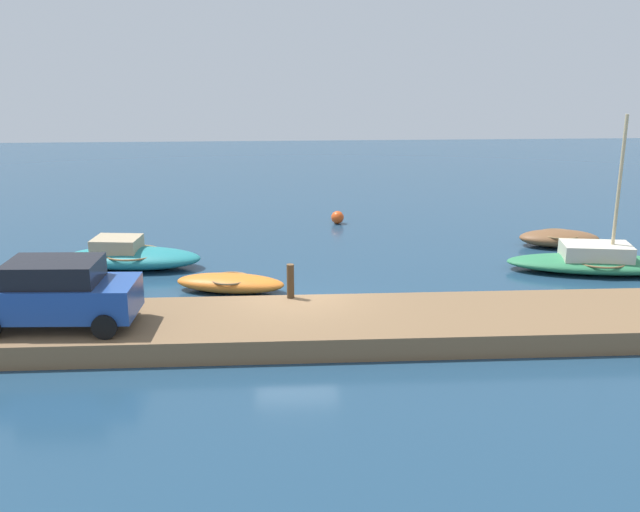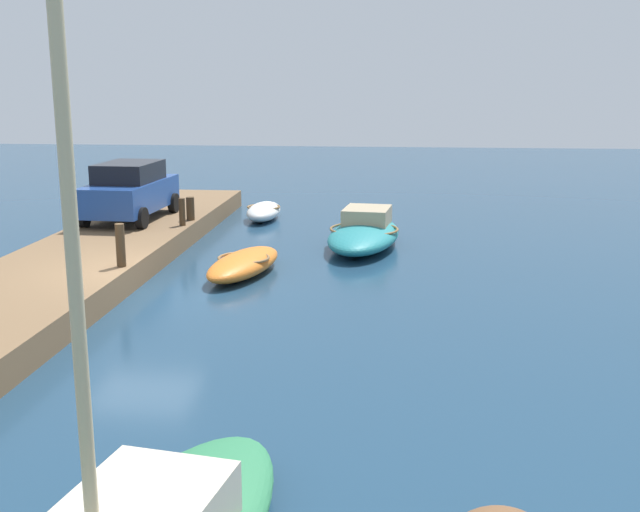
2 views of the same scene
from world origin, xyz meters
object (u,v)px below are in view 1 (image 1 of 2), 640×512
object	(u,v)px
mooring_post_mid_east	(290,281)
marker_buoy	(337,217)
rowboat_orange	(230,283)
motorboat_teal	(131,256)
mooring_post_west	(74,290)
rowboat_brown	(559,238)
mooring_post_mid_west	(107,288)
parked_car	(56,293)
sailboat_green	(598,261)

from	to	relation	value
mooring_post_mid_east	marker_buoy	bearing A→B (deg)	78.67
rowboat_orange	motorboat_teal	bearing A→B (deg)	153.59
mooring_post_west	marker_buoy	distance (m)	14.70
rowboat_brown	mooring_post_west	xyz separation A→B (m)	(-17.17, -7.43, 0.65)
mooring_post_mid_west	parked_car	size ratio (longest dim) A/B	0.20
mooring_post_mid_west	parked_car	distance (m)	2.14
sailboat_green	rowboat_orange	size ratio (longest dim) A/B	1.75
rowboat_brown	mooring_post_mid_west	world-z (taller)	mooring_post_mid_west
mooring_post_west	mooring_post_mid_west	size ratio (longest dim) A/B	0.87
motorboat_teal	marker_buoy	world-z (taller)	motorboat_teal
mooring_post_mid_east	rowboat_brown	bearing A→B (deg)	34.23
mooring_post_west	marker_buoy	world-z (taller)	mooring_post_west
mooring_post_mid_west	rowboat_brown	bearing A→B (deg)	24.62
rowboat_brown	marker_buoy	xyz separation A→B (m)	(-8.55, 4.45, -0.05)
mooring_post_mid_west	sailboat_green	bearing A→B (deg)	13.64
rowboat_orange	parked_car	bearing A→B (deg)	-122.03
rowboat_orange	mooring_post_mid_east	world-z (taller)	mooring_post_mid_east
motorboat_teal	rowboat_brown	bearing A→B (deg)	13.27
motorboat_teal	mooring_post_mid_east	bearing A→B (deg)	-37.51
rowboat_brown	marker_buoy	bearing A→B (deg)	159.30
rowboat_orange	marker_buoy	xyz separation A→B (m)	(4.30, 9.35, -0.01)
rowboat_brown	mooring_post_mid_west	xyz separation A→B (m)	(-16.22, -7.43, 0.70)
rowboat_orange	mooring_post_mid_east	size ratio (longest dim) A/B	3.69
mooring_post_mid_east	motorboat_teal	bearing A→B (deg)	135.96
sailboat_green	marker_buoy	bearing A→B (deg)	146.84
mooring_post_mid_west	mooring_post_mid_east	distance (m)	5.30
motorboat_teal	mooring_post_mid_east	world-z (taller)	mooring_post_mid_east
rowboat_orange	mooring_post_mid_west	xyz separation A→B (m)	(-3.38, -2.53, 0.74)
motorboat_teal	mooring_post_west	world-z (taller)	mooring_post_west
parked_car	rowboat_brown	bearing A→B (deg)	31.04
rowboat_brown	parked_car	size ratio (longest dim) A/B	0.78
mooring_post_west	motorboat_teal	bearing A→B (deg)	83.97
rowboat_orange	mooring_post_mid_west	world-z (taller)	mooring_post_mid_west
parked_car	mooring_post_mid_east	bearing A→B (deg)	19.45
mooring_post_mid_west	marker_buoy	bearing A→B (deg)	57.13
mooring_post_west	mooring_post_mid_east	bearing A→B (deg)	0.00
sailboat_green	mooring_post_mid_west	xyz separation A→B (m)	(-16.29, -3.95, 0.63)
rowboat_orange	rowboat_brown	bearing A→B (deg)	32.67
rowboat_orange	rowboat_brown	xyz separation A→B (m)	(12.85, 4.90, 0.04)
sailboat_green	mooring_post_mid_east	distance (m)	11.70
mooring_post_mid_east	sailboat_green	bearing A→B (deg)	19.77
mooring_post_west	mooring_post_mid_west	distance (m)	0.94
parked_car	marker_buoy	bearing A→B (deg)	60.61
motorboat_teal	rowboat_orange	world-z (taller)	motorboat_teal
rowboat_orange	sailboat_green	bearing A→B (deg)	18.05
rowboat_orange	mooring_post_mid_east	distance (m)	3.29
rowboat_brown	mooring_post_mid_east	bearing A→B (deg)	-138.97
parked_car	rowboat_orange	bearing A→B (deg)	48.61
motorboat_teal	mooring_post_west	bearing A→B (deg)	-89.49
sailboat_green	marker_buoy	world-z (taller)	sailboat_green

